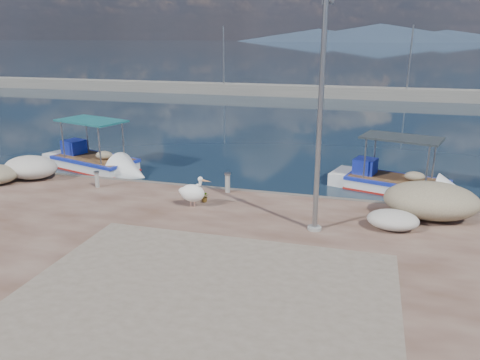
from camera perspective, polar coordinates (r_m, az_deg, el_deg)
name	(u,v)px	position (r m, az deg, el deg)	size (l,w,h in m)	color
ground	(207,256)	(14.46, -4.09, -9.24)	(1400.00, 1400.00, 0.00)	#162635
quay_patch	(204,297)	(11.45, -4.43, -14.01)	(9.00, 7.00, 0.01)	gray
breakwater	(329,92)	(52.69, 10.79, 10.51)	(120.00, 2.20, 7.50)	gray
mountains	(376,34)	(662.18, 16.24, 16.76)	(370.00, 280.00, 22.00)	#28384C
boat_left	(94,164)	(24.70, -17.33, 1.84)	(6.36, 3.66, 2.91)	white
boat_right	(395,186)	(21.31, 18.40, -0.67)	(6.06, 3.42, 2.77)	white
pelican	(193,192)	(16.83, -5.76, -1.52)	(1.21, 0.60, 1.17)	tan
lamp_post	(320,127)	(14.27, 9.68, 6.34)	(0.44, 0.96, 7.00)	gray
bollard_near	(228,182)	(18.39, -1.53, -0.22)	(0.26, 0.26, 0.80)	gray
bollard_far	(97,179)	(19.91, -17.05, 0.17)	(0.22, 0.22, 0.66)	gray
potted_plant	(205,197)	(17.43, -4.31, -2.04)	(0.37, 0.32, 0.41)	#33722D
net_pile_a	(31,167)	(22.14, -24.15, 1.43)	(2.39, 1.74, 0.98)	silver
net_pile_d	(393,220)	(15.74, 18.14, -4.64)	(1.62, 1.22, 0.61)	silver
net_pile_c	(431,200)	(17.04, 22.27, -2.32)	(3.11, 2.22, 1.22)	tan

